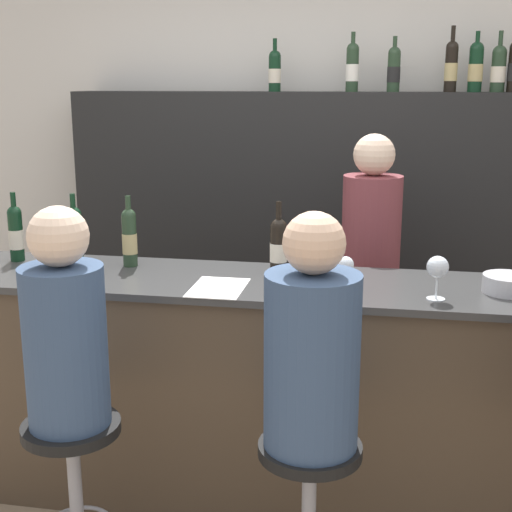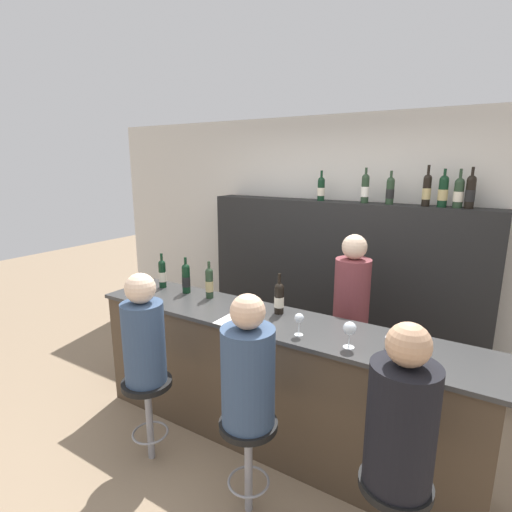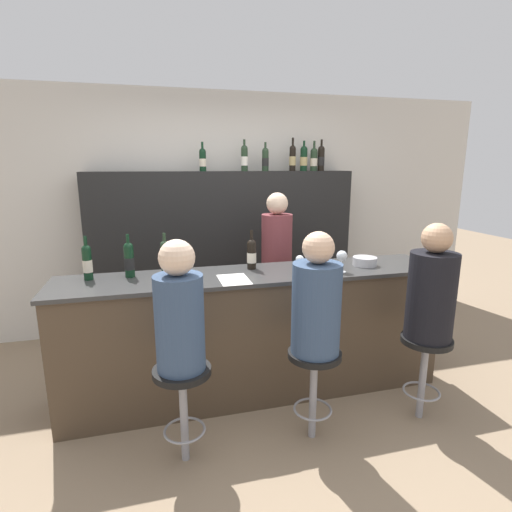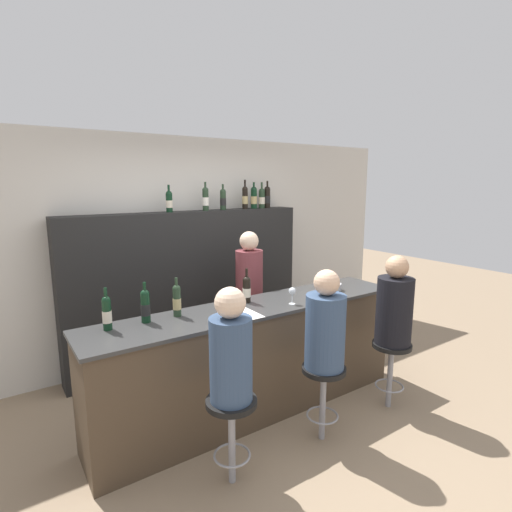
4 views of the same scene
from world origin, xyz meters
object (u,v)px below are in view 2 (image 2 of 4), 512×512
object	(u,v)px
wine_bottle_backbar_4	(443,191)
metal_bowl	(401,344)
guest_seated_middle	(248,369)
guest_seated_right	(402,416)
wine_glass_0	(299,319)
wine_glass_1	(350,329)
wine_bottle_counter_3	(279,298)
wine_bottle_backbar_6	(470,192)
wine_bottle_counter_0	(162,273)
wine_bottle_backbar_0	(321,189)
wine_bottle_backbar_3	(427,190)
wine_bottle_counter_2	(209,283)
wine_bottle_counter_1	(186,278)
bar_stool_left	(148,398)
wine_bottle_backbar_1	(365,188)
guest_seated_left	(143,334)
bar_stool_middle	(248,442)
wine_bottle_backbar_2	(390,190)
bartender	(350,332)
wine_bottle_backbar_5	(459,193)
bar_stool_right	(393,505)

from	to	relation	value
wine_bottle_backbar_4	metal_bowl	bearing A→B (deg)	-88.75
guest_seated_middle	guest_seated_right	bearing A→B (deg)	0.00
wine_glass_0	wine_glass_1	bearing A→B (deg)	-0.00
wine_bottle_counter_3	wine_glass_1	size ratio (longest dim) A/B	1.84
wine_bottle_backbar_6	wine_bottle_counter_0	bearing A→B (deg)	-152.30
wine_bottle_backbar_0	wine_bottle_backbar_3	xyz separation A→B (m)	(0.98, 0.00, 0.02)
wine_bottle_counter_2	wine_bottle_backbar_4	xyz separation A→B (m)	(1.57, 1.22, 0.75)
wine_bottle_counter_1	bar_stool_left	size ratio (longest dim) A/B	0.51
wine_bottle_backbar_1	wine_bottle_backbar_3	size ratio (longest dim) A/B	0.93
guest_seated_left	guest_seated_right	xyz separation A→B (m)	(1.71, 0.00, 0.00)
guest_seated_left	bar_stool_middle	distance (m)	0.99
wine_bottle_backbar_2	wine_glass_0	world-z (taller)	wine_bottle_backbar_2
metal_bowl	bartender	world-z (taller)	bartender
bar_stool_left	wine_bottle_counter_1	bearing A→B (deg)	111.17
bartender	wine_bottle_counter_1	bearing A→B (deg)	-157.58
wine_glass_0	bar_stool_left	bearing A→B (deg)	-151.73
wine_bottle_counter_0	wine_glass_0	distance (m)	1.55
bar_stool_middle	guest_seated_right	bearing A→B (deg)	0.00
wine_bottle_counter_0	wine_bottle_backbar_5	xyz separation A→B (m)	(2.24, 1.22, 0.74)
wine_bottle_backbar_3	wine_bottle_backbar_5	distance (m)	0.25
wine_bottle_backbar_1	bar_stool_middle	distance (m)	2.45
wine_bottle_counter_2	wine_bottle_backbar_1	world-z (taller)	wine_bottle_backbar_1
wine_bottle_backbar_1	wine_bottle_backbar_3	distance (m)	0.54
wine_bottle_counter_1	wine_bottle_backbar_4	bearing A→B (deg)	33.67
wine_bottle_counter_1	wine_bottle_backbar_2	world-z (taller)	wine_bottle_backbar_2
wine_bottle_backbar_0	guest_seated_left	world-z (taller)	wine_bottle_backbar_0
wine_bottle_backbar_1	wine_bottle_backbar_6	xyz separation A→B (m)	(0.88, 0.00, 0.00)
wine_bottle_backbar_0	guest_seated_middle	distance (m)	2.24
wine_bottle_backbar_5	wine_bottle_backbar_6	bearing A→B (deg)	0.00
wine_bottle_backbar_4	guest_seated_middle	world-z (taller)	wine_bottle_backbar_4
wine_bottle_backbar_5	wine_bottle_backbar_6	world-z (taller)	wine_bottle_backbar_6
wine_bottle_backbar_2	wine_bottle_backbar_4	size ratio (longest dim) A/B	0.93
wine_bottle_backbar_1	bartender	bearing A→B (deg)	-77.47
wine_bottle_counter_1	metal_bowl	xyz separation A→B (m)	(1.86, -0.13, -0.10)
wine_bottle_backbar_2	bar_stool_right	size ratio (longest dim) A/B	0.48
wine_bottle_backbar_3	wine_bottle_backbar_5	world-z (taller)	wine_bottle_backbar_3
guest_seated_left	bartender	size ratio (longest dim) A/B	0.50
wine_bottle_counter_3	wine_glass_0	distance (m)	0.41
wine_glass_1	guest_seated_middle	size ratio (longest dim) A/B	0.21
wine_bottle_counter_1	wine_bottle_backbar_4	distance (m)	2.33
wine_bottle_backbar_5	guest_seated_middle	xyz separation A→B (m)	(-0.79, -2.00, -0.91)
wine_bottle_counter_2	wine_bottle_backbar_4	bearing A→B (deg)	37.82
wine_bottle_backbar_0	wine_bottle_backbar_6	world-z (taller)	wine_bottle_backbar_6
wine_bottle_counter_1	bar_stool_middle	world-z (taller)	wine_bottle_counter_1
bar_stool_left	bar_stool_middle	size ratio (longest dim) A/B	1.00
bar_stool_right	wine_bottle_backbar_6	bearing A→B (deg)	89.25
wine_bottle_counter_3	bar_stool_left	distance (m)	1.19
guest_seated_middle	bartender	world-z (taller)	bartender
wine_bottle_backbar_2	wine_bottle_backbar_6	bearing A→B (deg)	0.00
wine_bottle_backbar_1	wine_bottle_backbar_5	world-z (taller)	wine_bottle_backbar_1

